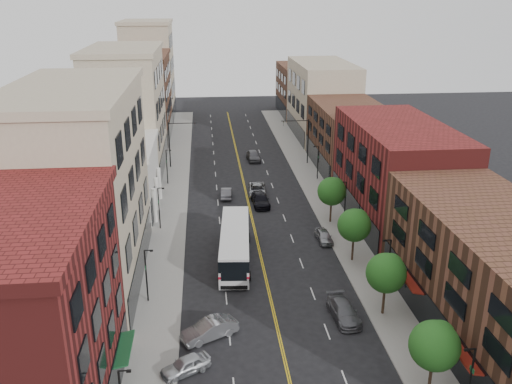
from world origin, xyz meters
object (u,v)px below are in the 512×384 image
object	(u,v)px
car_lane_behind	(226,193)
car_lane_c	(253,156)
car_angle_a	(186,365)
car_parked_mid	(344,311)
car_parked_far	(324,236)
car_lane_b	(257,189)
city_bus	(235,243)
car_lane_a	(260,200)
car_angle_b	(209,329)

from	to	relation	value
car_lane_behind	car_lane_c	world-z (taller)	car_lane_c
car_angle_a	car_parked_mid	bearing A→B (deg)	85.27
car_parked_far	car_lane_b	world-z (taller)	car_lane_b
car_lane_behind	car_lane_b	xyz separation A→B (m)	(4.31, 0.81, 0.05)
city_bus	car_parked_mid	xyz separation A→B (m)	(8.53, -11.68, -1.25)
car_lane_a	car_angle_a	bearing A→B (deg)	-108.02
car_parked_mid	car_lane_behind	xyz separation A→B (m)	(-8.61, 30.07, -0.05)
car_lane_b	car_lane_c	xyz separation A→B (m)	(0.92, 16.06, 0.12)
city_bus	car_angle_a	size ratio (longest dim) A/B	3.54
city_bus	car_lane_b	size ratio (longest dim) A/B	2.62
car_angle_b	car_lane_c	bearing A→B (deg)	143.84
car_lane_behind	car_lane_a	xyz separation A→B (m)	(4.31, -3.29, 0.09)
car_angle_b	car_angle_a	bearing A→B (deg)	-50.34
car_parked_mid	car_parked_far	xyz separation A→B (m)	(1.60, 15.16, -0.07)
car_lane_c	car_lane_behind	bearing A→B (deg)	-111.51
car_parked_mid	car_lane_c	size ratio (longest dim) A/B	1.01
city_bus	car_lane_c	world-z (taller)	city_bus
car_lane_behind	car_lane_b	size ratio (longest dim) A/B	0.78
car_angle_a	car_lane_c	world-z (taller)	car_lane_c
city_bus	car_lane_b	distance (m)	19.70
car_parked_mid	car_lane_behind	distance (m)	31.28
city_bus	car_parked_far	size ratio (longest dim) A/B	3.57
car_angle_a	car_lane_b	distance (m)	37.73
car_parked_mid	car_lane_c	xyz separation A→B (m)	(-3.38, 46.94, 0.12)
car_parked_mid	car_lane_a	world-z (taller)	car_lane_a
car_parked_far	car_lane_a	bearing A→B (deg)	113.88
car_parked_mid	car_lane_b	size ratio (longest dim) A/B	0.96
car_parked_mid	car_lane_behind	world-z (taller)	car_parked_mid
car_angle_b	car_parked_mid	distance (m)	11.52
city_bus	car_lane_a	size ratio (longest dim) A/B	2.60
car_lane_a	car_parked_far	bearing A→B (deg)	-65.80
car_lane_b	car_lane_a	bearing A→B (deg)	-85.59
car_angle_b	car_lane_a	bearing A→B (deg)	139.19
car_lane_c	car_lane_b	bearing A→B (deg)	-97.56
car_lane_behind	car_lane_b	world-z (taller)	car_lane_b
car_lane_a	car_lane_b	world-z (taller)	car_lane_a
city_bus	car_parked_far	distance (m)	10.79
car_parked_mid	car_lane_a	distance (m)	27.12
car_parked_far	car_lane_c	bearing A→B (deg)	95.85
city_bus	car_angle_a	bearing A→B (deg)	-100.60
car_angle_a	car_parked_far	xyz separation A→B (m)	(14.80, 20.95, -0.00)
car_parked_mid	car_lane_a	bearing A→B (deg)	94.07
car_parked_far	car_lane_behind	distance (m)	18.07
car_parked_far	city_bus	bearing A→B (deg)	-164.11
car_lane_b	car_lane_c	bearing A→B (deg)	91.12
car_angle_a	car_lane_behind	world-z (taller)	car_lane_behind
car_parked_far	car_lane_behind	xyz separation A→B (m)	(-10.21, 14.91, 0.02)
car_angle_b	car_lane_c	size ratio (longest dim) A/B	0.97
car_angle_b	car_lane_a	distance (m)	29.30
car_parked_far	car_lane_a	size ratio (longest dim) A/B	0.73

